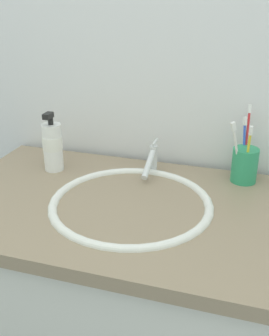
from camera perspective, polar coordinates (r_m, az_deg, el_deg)
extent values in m
cube|color=silver|center=(1.29, 2.72, 16.52)|extent=(2.14, 0.04, 2.40)
cube|color=silver|center=(1.36, -1.82, -21.12)|extent=(0.90, 0.55, 0.81)
cube|color=gray|center=(1.10, -2.11, -5.54)|extent=(0.94, 0.59, 0.04)
ellipsoid|color=white|center=(1.11, -0.46, -6.87)|extent=(0.37, 0.37, 0.08)
torus|color=white|center=(1.09, -0.47, -4.95)|extent=(0.43, 0.43, 0.02)
cylinder|color=#595B60|center=(1.13, -0.46, -8.54)|extent=(0.03, 0.03, 0.01)
cylinder|color=silver|center=(1.26, 2.60, 1.35)|extent=(0.02, 0.02, 0.08)
cylinder|color=silver|center=(1.22, 2.00, 0.63)|extent=(0.02, 0.11, 0.06)
cylinder|color=silver|center=(1.26, 2.82, 3.62)|extent=(0.01, 0.05, 0.01)
cylinder|color=#2D9966|center=(1.23, 14.91, 0.39)|extent=(0.07, 0.07, 0.10)
cylinder|color=blue|center=(1.24, 14.82, 2.49)|extent=(0.02, 0.03, 0.16)
cube|color=white|center=(1.22, 14.96, 6.27)|extent=(0.01, 0.02, 0.03)
cylinder|color=white|center=(1.19, 13.94, 1.85)|extent=(0.04, 0.04, 0.17)
cube|color=white|center=(1.15, 13.45, 5.57)|extent=(0.02, 0.02, 0.03)
cylinder|color=red|center=(1.24, 15.12, 3.30)|extent=(0.01, 0.04, 0.20)
cube|color=white|center=(1.23, 15.58, 7.88)|extent=(0.01, 0.02, 0.03)
cylinder|color=yellow|center=(1.19, 15.23, 1.50)|extent=(0.01, 0.02, 0.16)
cube|color=white|center=(1.16, 15.72, 4.99)|extent=(0.01, 0.02, 0.03)
cylinder|color=white|center=(1.28, -11.17, 2.81)|extent=(0.06, 0.06, 0.15)
cylinder|color=black|center=(1.25, -11.48, 6.34)|extent=(0.02, 0.02, 0.02)
cube|color=black|center=(1.24, -11.81, 7.05)|extent=(0.02, 0.04, 0.02)
cylinder|color=white|center=(1.27, -11.23, 3.42)|extent=(0.06, 0.06, 0.04)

